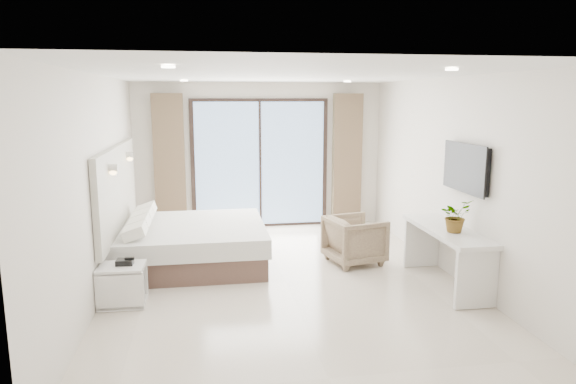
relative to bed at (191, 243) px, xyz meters
name	(u,v)px	position (x,y,z in m)	size (l,w,h in m)	color
ground	(286,282)	(1.25, -0.99, -0.31)	(6.20, 6.20, 0.00)	beige
room_shell	(263,157)	(1.06, -0.14, 1.27)	(4.62, 6.22, 2.72)	silver
bed	(191,243)	(0.00, 0.00, 0.00)	(2.11, 2.01, 0.73)	brown
nightstand	(122,285)	(-0.77, -1.43, -0.07)	(0.54, 0.45, 0.48)	silver
phone	(125,262)	(-0.72, -1.40, 0.21)	(0.19, 0.15, 0.06)	black
console_desk	(447,243)	(3.29, -1.44, 0.26)	(0.53, 1.70, 0.77)	silver
plant	(455,219)	(3.29, -1.62, 0.62)	(0.37, 0.41, 0.32)	#33662D
armchair	(355,238)	(2.40, -0.34, 0.07)	(0.75, 0.70, 0.77)	#978A63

